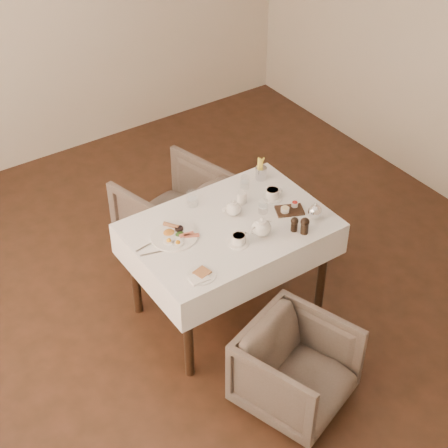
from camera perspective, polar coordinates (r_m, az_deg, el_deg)
table at (r=4.48m, az=0.44°, el=-1.21°), size 1.28×0.88×0.75m
armchair_near at (r=4.19m, az=6.03°, el=-11.90°), size 0.76×0.77×0.56m
armchair_far at (r=5.21m, az=-4.03°, el=0.89°), size 0.87×0.88×0.66m
breakfast_plate at (r=4.31m, az=-4.16°, el=-0.97°), size 0.30×0.30×0.04m
side_plate at (r=4.03m, az=-1.93°, el=-4.32°), size 0.17×0.17×0.02m
teapot_centre at (r=4.45m, az=0.77°, el=1.37°), size 0.17×0.14×0.12m
teapot_front at (r=4.28m, az=3.12°, el=-0.21°), size 0.18×0.14×0.14m
creamer at (r=4.57m, az=1.49°, el=2.24°), size 0.07×0.07×0.08m
teacup_near at (r=4.24m, az=1.23°, el=-1.32°), size 0.13×0.13×0.07m
teacup_far at (r=4.63m, az=4.04°, el=2.49°), size 0.14×0.14×0.07m
glass_left at (r=4.54m, az=-2.67°, el=2.10°), size 0.08×0.08×0.10m
glass_mid at (r=4.49m, az=3.27°, el=1.45°), size 0.07×0.07×0.09m
glass_right at (r=4.71m, az=1.74°, el=3.51°), size 0.08×0.08×0.09m
condiment_board at (r=4.52m, az=5.45°, el=1.20°), size 0.21×0.18×0.05m
pepper_mill_left at (r=4.35m, az=5.87°, el=-0.00°), size 0.07×0.07×0.10m
pepper_mill_right at (r=4.33m, az=6.72°, el=-0.13°), size 0.06×0.06×0.12m
silver_pot at (r=4.46m, az=7.57°, el=1.11°), size 0.14×0.13×0.12m
fries_cup at (r=4.79m, az=3.11°, el=4.51°), size 0.08×0.08×0.17m
cutlery_fork at (r=4.27m, az=-6.27°, el=-1.73°), size 0.20×0.04×0.00m
cutlery_knife at (r=4.21m, az=-5.77°, el=-2.39°), size 0.18×0.06×0.00m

